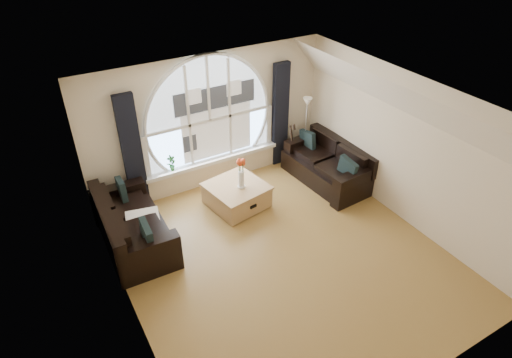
% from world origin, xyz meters
% --- Properties ---
extents(ground, '(5.00, 5.50, 0.01)m').
position_xyz_m(ground, '(0.00, 0.00, 0.00)').
color(ground, brown).
rests_on(ground, ground).
extents(ceiling, '(5.00, 5.50, 0.01)m').
position_xyz_m(ceiling, '(0.00, 0.00, 2.70)').
color(ceiling, silver).
rests_on(ceiling, ground).
extents(wall_back, '(5.00, 0.01, 2.70)m').
position_xyz_m(wall_back, '(0.00, 2.75, 1.35)').
color(wall_back, beige).
rests_on(wall_back, ground).
extents(wall_front, '(5.00, 0.01, 2.70)m').
position_xyz_m(wall_front, '(0.00, -2.75, 1.35)').
color(wall_front, beige).
rests_on(wall_front, ground).
extents(wall_left, '(0.01, 5.50, 2.70)m').
position_xyz_m(wall_left, '(-2.50, 0.00, 1.35)').
color(wall_left, beige).
rests_on(wall_left, ground).
extents(wall_right, '(0.01, 5.50, 2.70)m').
position_xyz_m(wall_right, '(2.50, 0.00, 1.35)').
color(wall_right, beige).
rests_on(wall_right, ground).
extents(attic_slope, '(0.92, 5.50, 0.72)m').
position_xyz_m(attic_slope, '(2.20, 0.00, 2.35)').
color(attic_slope, silver).
rests_on(attic_slope, ground).
extents(arched_window, '(2.60, 0.06, 2.15)m').
position_xyz_m(arched_window, '(0.00, 2.72, 1.62)').
color(arched_window, silver).
rests_on(arched_window, wall_back).
extents(window_sill, '(2.90, 0.22, 0.08)m').
position_xyz_m(window_sill, '(0.00, 2.65, 0.51)').
color(window_sill, white).
rests_on(window_sill, wall_back).
extents(window_frame, '(2.76, 0.08, 2.15)m').
position_xyz_m(window_frame, '(0.00, 2.69, 1.62)').
color(window_frame, white).
rests_on(window_frame, wall_back).
extents(neighbor_house, '(1.70, 0.02, 1.50)m').
position_xyz_m(neighbor_house, '(0.15, 2.71, 1.50)').
color(neighbor_house, silver).
rests_on(neighbor_house, wall_back).
extents(curtain_left, '(0.35, 0.12, 2.30)m').
position_xyz_m(curtain_left, '(-1.60, 2.63, 1.15)').
color(curtain_left, black).
rests_on(curtain_left, ground).
extents(curtain_right, '(0.35, 0.12, 2.30)m').
position_xyz_m(curtain_right, '(1.60, 2.63, 1.15)').
color(curtain_right, black).
rests_on(curtain_right, ground).
extents(sofa_left, '(1.05, 2.00, 0.88)m').
position_xyz_m(sofa_left, '(-2.03, 1.58, 0.40)').
color(sofa_left, black).
rests_on(sofa_left, ground).
extents(sofa_right, '(1.08, 1.97, 0.85)m').
position_xyz_m(sofa_right, '(2.05, 1.48, 0.40)').
color(sofa_right, black).
rests_on(sofa_right, ground).
extents(coffee_chest, '(1.18, 1.18, 0.50)m').
position_xyz_m(coffee_chest, '(0.01, 1.66, 0.25)').
color(coffee_chest, '#AC8352').
rests_on(coffee_chest, ground).
extents(throw_blanket, '(0.66, 0.66, 0.10)m').
position_xyz_m(throw_blanket, '(-1.87, 1.45, 0.50)').
color(throw_blanket, silver).
rests_on(throw_blanket, sofa_left).
extents(vase_flowers, '(0.24, 0.24, 0.70)m').
position_xyz_m(vase_flowers, '(0.07, 1.57, 0.85)').
color(vase_flowers, white).
rests_on(vase_flowers, coffee_chest).
extents(floor_lamp, '(0.24, 0.24, 1.60)m').
position_xyz_m(floor_lamp, '(2.00, 2.24, 0.80)').
color(floor_lamp, '#B2B2B2').
rests_on(floor_lamp, ground).
extents(guitar, '(0.42, 0.35, 1.06)m').
position_xyz_m(guitar, '(1.71, 2.37, 0.53)').
color(guitar, brown).
rests_on(guitar, ground).
extents(potted_plant, '(0.19, 0.15, 0.33)m').
position_xyz_m(potted_plant, '(-0.89, 2.65, 0.71)').
color(potted_plant, '#1E6023').
rests_on(potted_plant, window_sill).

